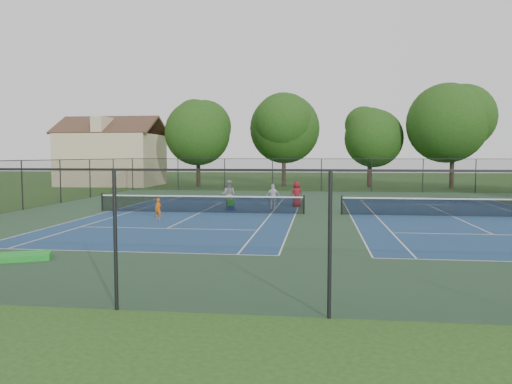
# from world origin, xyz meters

# --- Properties ---
(ground) EXTENTS (140.00, 140.00, 0.00)m
(ground) POSITION_xyz_m (0.00, 0.00, 0.00)
(ground) COLOR #234716
(ground) RESTS_ON ground
(court_pad) EXTENTS (36.00, 36.00, 0.01)m
(court_pad) POSITION_xyz_m (0.00, 0.00, 0.00)
(court_pad) COLOR #294A2C
(court_pad) RESTS_ON ground
(tennis_court_left) EXTENTS (12.00, 23.83, 1.07)m
(tennis_court_left) POSITION_xyz_m (-7.00, 0.00, 0.10)
(tennis_court_left) COLOR navy
(tennis_court_left) RESTS_ON ground
(tennis_court_right) EXTENTS (12.00, 23.83, 1.07)m
(tennis_court_right) POSITION_xyz_m (7.00, 0.00, 0.10)
(tennis_court_right) COLOR navy
(tennis_court_right) RESTS_ON ground
(perimeter_fence) EXTENTS (36.08, 36.08, 3.02)m
(perimeter_fence) POSITION_xyz_m (0.00, 0.00, 1.60)
(perimeter_fence) COLOR black
(perimeter_fence) RESTS_ON ground
(tree_back_a) EXTENTS (6.80, 6.80, 9.15)m
(tree_back_a) POSITION_xyz_m (-13.00, 24.00, 6.04)
(tree_back_a) COLOR #2D2116
(tree_back_a) RESTS_ON ground
(tree_back_b) EXTENTS (7.60, 7.60, 10.03)m
(tree_back_b) POSITION_xyz_m (-4.00, 26.00, 6.60)
(tree_back_b) COLOR #2D2116
(tree_back_b) RESTS_ON ground
(tree_back_c) EXTENTS (6.00, 6.00, 8.40)m
(tree_back_c) POSITION_xyz_m (5.00, 25.00, 5.48)
(tree_back_c) COLOR #2D2116
(tree_back_c) RESTS_ON ground
(tree_back_d) EXTENTS (7.80, 7.80, 10.37)m
(tree_back_d) POSITION_xyz_m (13.00, 24.00, 6.82)
(tree_back_d) COLOR #2D2116
(tree_back_d) RESTS_ON ground
(clapboard_house) EXTENTS (10.80, 8.10, 7.65)m
(clapboard_house) POSITION_xyz_m (-23.00, 25.00, 3.09)
(clapboard_house) COLOR tan
(clapboard_house) RESTS_ON ground
(child_player) EXTENTS (0.47, 0.40, 1.10)m
(child_player) POSITION_xyz_m (-8.44, -3.28, 0.55)
(child_player) COLOR orange
(child_player) RESTS_ON ground
(instructor) EXTENTS (0.91, 0.72, 1.80)m
(instructor) POSITION_xyz_m (-5.69, 1.91, 0.90)
(instructor) COLOR #99999C
(instructor) RESTS_ON ground
(bystander_a) EXTENTS (0.96, 0.62, 1.53)m
(bystander_a) POSITION_xyz_m (-3.03, 2.71, 0.76)
(bystander_a) COLOR silver
(bystander_a) RESTS_ON ground
(bystander_c) EXTENTS (0.97, 0.84, 1.67)m
(bystander_c) POSITION_xyz_m (-1.63, 3.91, 0.83)
(bystander_c) COLOR maroon
(bystander_c) RESTS_ON ground
(ball_crate) EXTENTS (0.44, 0.38, 0.30)m
(ball_crate) POSITION_xyz_m (-5.44, 1.24, 0.15)
(ball_crate) COLOR navy
(ball_crate) RESTS_ON ground
(ball_hopper) EXTENTS (0.40, 0.36, 0.42)m
(ball_hopper) POSITION_xyz_m (-5.44, 1.24, 0.51)
(ball_hopper) COLOR green
(ball_hopper) RESTS_ON ball_crate
(green_tarp) EXTENTS (1.81, 1.58, 0.18)m
(green_tarp) POSITION_xyz_m (-9.47, -13.42, 0.10)
(green_tarp) COLOR green
(green_tarp) RESTS_ON ground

